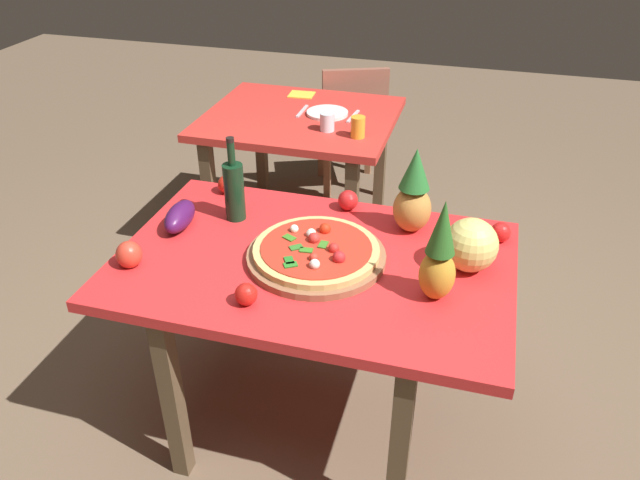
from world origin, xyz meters
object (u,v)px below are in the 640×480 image
at_px(tomato_at_corner, 348,200).
at_px(pizza_board, 316,257).
at_px(tomato_beside_pepper, 501,232).
at_px(tomato_near_board, 246,294).
at_px(drinking_glass_water, 327,122).
at_px(eggplant, 180,216).
at_px(tomato_by_bottle, 227,184).
at_px(pineapple_right, 439,256).
at_px(display_table, 314,280).
at_px(knife_utensil, 353,116).
at_px(pineapple_left, 413,195).
at_px(dinner_plate, 327,113).
at_px(pizza, 316,250).
at_px(fork_utensil, 302,111).
at_px(drinking_glass_juice, 358,127).
at_px(bell_pepper, 129,255).
at_px(wine_bottle, 234,190).
at_px(napkin_folded, 302,95).
at_px(background_table, 300,134).
at_px(melon, 471,245).
at_px(dining_chair, 352,122).

bearing_deg(tomato_at_corner, pizza_board, -93.18).
height_order(tomato_at_corner, tomato_beside_pepper, tomato_at_corner).
distance_m(tomato_near_board, drinking_glass_water, 1.42).
height_order(eggplant, tomato_by_bottle, eggplant).
bearing_deg(pineapple_right, eggplant, 170.00).
bearing_deg(display_table, knife_utensil, 97.53).
distance_m(eggplant, tomato_beside_pepper, 1.16).
bearing_deg(pineapple_left, dinner_plate, 119.87).
height_order(pizza, eggplant, eggplant).
distance_m(pineapple_left, tomato_near_board, 0.72).
height_order(pineapple_left, pineapple_right, pineapple_right).
xyz_separation_m(pizza, fork_utensil, (-0.47, 1.34, -0.04)).
distance_m(drinking_glass_juice, fork_utensil, 0.45).
xyz_separation_m(bell_pepper, dinner_plate, (0.27, 1.54, -0.04)).
xyz_separation_m(eggplant, tomato_near_board, (0.40, -0.36, -0.01)).
relative_size(bell_pepper, dinner_plate, 0.43).
bearing_deg(wine_bottle, drinking_glass_water, 83.69).
bearing_deg(knife_utensil, fork_utensil, -174.90).
bearing_deg(wine_bottle, pineapple_left, 8.34).
bearing_deg(tomato_beside_pepper, pizza, -153.61).
distance_m(tomato_by_bottle, tomato_beside_pepper, 1.09).
height_order(tomato_by_bottle, drinking_glass_juice, drinking_glass_juice).
bearing_deg(tomato_beside_pepper, pizza_board, -153.58).
xyz_separation_m(pizza_board, drinking_glass_juice, (-0.10, 1.09, 0.04)).
relative_size(bell_pepper, napkin_folded, 0.68).
relative_size(pizza, drinking_glass_juice, 4.17).
distance_m(drinking_glass_water, napkin_folded, 0.55).
height_order(eggplant, tomato_beside_pepper, eggplant).
distance_m(tomato_near_board, tomato_beside_pepper, 0.94).
xyz_separation_m(pizza, pineapple_right, (0.41, -0.10, 0.11)).
relative_size(background_table, pizza, 2.31).
height_order(pineapple_right, napkin_folded, pineapple_right).
bearing_deg(knife_utensil, tomato_beside_pepper, -48.02).
relative_size(pizza_board, tomato_by_bottle, 6.24).
height_order(melon, tomato_near_board, melon).
bearing_deg(tomato_by_bottle, drinking_glass_water, 74.01).
xyz_separation_m(pineapple_left, tomato_near_board, (-0.42, -0.58, -0.11)).
bearing_deg(knife_utensil, bell_pepper, -99.62).
relative_size(background_table, pizza_board, 2.09).
distance_m(bell_pepper, fork_utensil, 1.55).
relative_size(display_table, napkin_folded, 9.61).
bearing_deg(dining_chair, pizza_board, 77.39).
bearing_deg(dinner_plate, drinking_glass_juice, -48.90).
xyz_separation_m(melon, tomato_beside_pepper, (0.10, 0.20, -0.05)).
bearing_deg(melon, fork_utensil, 127.75).
xyz_separation_m(bell_pepper, knife_utensil, (0.41, 1.54, -0.04)).
bearing_deg(melon, tomato_beside_pepper, 64.50).
xyz_separation_m(dining_chair, melon, (0.83, -1.86, 0.36)).
relative_size(pizza_board, drinking_glass_water, 5.27).
bearing_deg(tomato_at_corner, tomato_by_bottle, 179.92).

